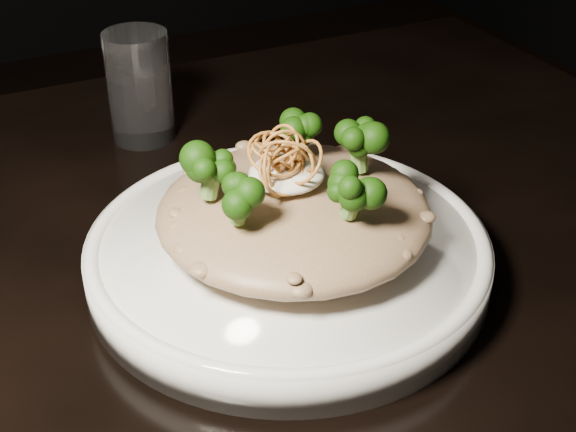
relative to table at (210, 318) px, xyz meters
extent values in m
cube|color=black|center=(0.00, 0.00, 0.06)|extent=(1.10, 0.80, 0.04)
cylinder|color=black|center=(0.48, 0.33, -0.31)|extent=(0.05, 0.05, 0.71)
cylinder|color=white|center=(0.05, -0.07, 0.10)|extent=(0.32, 0.32, 0.03)
ellipsoid|color=brown|center=(0.05, -0.07, 0.14)|extent=(0.22, 0.22, 0.05)
ellipsoid|color=white|center=(0.05, -0.06, 0.17)|extent=(0.06, 0.06, 0.02)
cylinder|color=silver|center=(0.01, 0.22, 0.14)|extent=(0.09, 0.09, 0.12)
camera|label=1|loc=(-0.18, -0.55, 0.48)|focal=50.00mm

